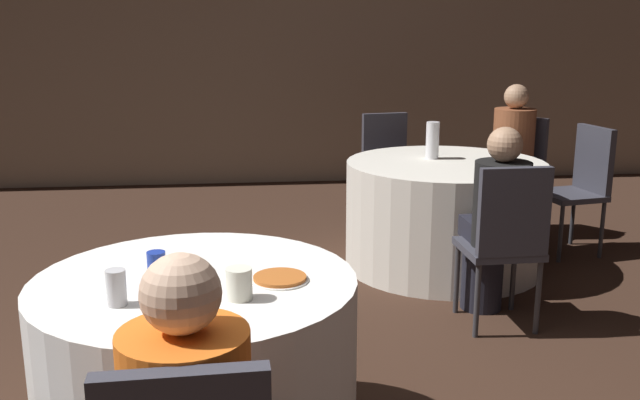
{
  "coord_description": "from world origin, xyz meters",
  "views": [
    {
      "loc": [
        0.38,
        -2.37,
        1.63
      ],
      "look_at": [
        0.73,
        0.85,
        0.83
      ],
      "focal_mm": 40.0,
      "sensor_mm": 36.0,
      "label": 1
    }
  ],
  "objects_px": {
    "chair_far_northeast": "(517,165)",
    "soda_can_blue": "(157,268)",
    "table_far": "(444,215)",
    "pizza_plate_near": "(280,278)",
    "table_near": "(198,371)",
    "chair_far_south": "(506,234)",
    "person_floral_shirt": "(508,163)",
    "chair_far_north": "(388,160)",
    "bottle_far": "(432,140)",
    "chair_far_east": "(582,179)",
    "soda_can_silver": "(116,288)",
    "person_black_shirt": "(494,225)"
  },
  "relations": [
    {
      "from": "table_near",
      "to": "person_black_shirt",
      "type": "height_order",
      "value": "person_black_shirt"
    },
    {
      "from": "person_floral_shirt",
      "to": "soda_can_silver",
      "type": "distance_m",
      "value": 3.86
    },
    {
      "from": "soda_can_blue",
      "to": "bottle_far",
      "type": "bearing_deg",
      "value": 55.05
    },
    {
      "from": "table_near",
      "to": "bottle_far",
      "type": "bearing_deg",
      "value": 56.68
    },
    {
      "from": "bottle_far",
      "to": "table_far",
      "type": "bearing_deg",
      "value": -64.58
    },
    {
      "from": "bottle_far",
      "to": "person_black_shirt",
      "type": "bearing_deg",
      "value": -85.31
    },
    {
      "from": "chair_far_east",
      "to": "table_far",
      "type": "bearing_deg",
      "value": 90.0
    },
    {
      "from": "pizza_plate_near",
      "to": "soda_can_silver",
      "type": "relative_size",
      "value": 1.73
    },
    {
      "from": "chair_far_north",
      "to": "person_black_shirt",
      "type": "height_order",
      "value": "person_black_shirt"
    },
    {
      "from": "chair_far_east",
      "to": "person_floral_shirt",
      "type": "height_order",
      "value": "person_floral_shirt"
    },
    {
      "from": "person_floral_shirt",
      "to": "pizza_plate_near",
      "type": "xyz_separation_m",
      "value": [
        -1.91,
        -2.8,
        0.15
      ]
    },
    {
      "from": "table_far",
      "to": "chair_far_north",
      "type": "relative_size",
      "value": 1.45
    },
    {
      "from": "table_near",
      "to": "chair_far_north",
      "type": "height_order",
      "value": "chair_far_north"
    },
    {
      "from": "table_far",
      "to": "person_floral_shirt",
      "type": "relative_size",
      "value": 1.13
    },
    {
      "from": "person_floral_shirt",
      "to": "bottle_far",
      "type": "xyz_separation_m",
      "value": [
        -0.74,
        -0.49,
        0.26
      ]
    },
    {
      "from": "table_near",
      "to": "person_black_shirt",
      "type": "relative_size",
      "value": 1.07
    },
    {
      "from": "chair_far_east",
      "to": "person_floral_shirt",
      "type": "relative_size",
      "value": 0.78
    },
    {
      "from": "chair_far_south",
      "to": "person_floral_shirt",
      "type": "bearing_deg",
      "value": 67.92
    },
    {
      "from": "table_far",
      "to": "chair_far_south",
      "type": "bearing_deg",
      "value": -88.64
    },
    {
      "from": "chair_far_northeast",
      "to": "soda_can_blue",
      "type": "bearing_deg",
      "value": 96.71
    },
    {
      "from": "table_far",
      "to": "pizza_plate_near",
      "type": "relative_size",
      "value": 6.38
    },
    {
      "from": "chair_far_south",
      "to": "person_black_shirt",
      "type": "distance_m",
      "value": 0.18
    },
    {
      "from": "person_black_shirt",
      "to": "soda_can_silver",
      "type": "bearing_deg",
      "value": -142.91
    },
    {
      "from": "pizza_plate_near",
      "to": "bottle_far",
      "type": "bearing_deg",
      "value": 63.06
    },
    {
      "from": "table_far",
      "to": "pizza_plate_near",
      "type": "xyz_separation_m",
      "value": [
        -1.24,
        -2.17,
        0.37
      ]
    },
    {
      "from": "person_floral_shirt",
      "to": "chair_far_east",
      "type": "bearing_deg",
      "value": 179.52
    },
    {
      "from": "table_near",
      "to": "chair_far_south",
      "type": "distance_m",
      "value": 1.89
    },
    {
      "from": "table_far",
      "to": "soda_can_blue",
      "type": "height_order",
      "value": "soda_can_blue"
    },
    {
      "from": "chair_far_northeast",
      "to": "chair_far_east",
      "type": "bearing_deg",
      "value": 163.71
    },
    {
      "from": "pizza_plate_near",
      "to": "chair_far_north",
      "type": "bearing_deg",
      "value": 71.99
    },
    {
      "from": "person_black_shirt",
      "to": "chair_far_east",
      "type": "bearing_deg",
      "value": 45.2
    },
    {
      "from": "chair_far_south",
      "to": "person_black_shirt",
      "type": "relative_size",
      "value": 0.84
    },
    {
      "from": "chair_far_north",
      "to": "chair_far_northeast",
      "type": "distance_m",
      "value": 1.03
    },
    {
      "from": "table_near",
      "to": "chair_far_northeast",
      "type": "distance_m",
      "value": 3.7
    },
    {
      "from": "soda_can_silver",
      "to": "bottle_far",
      "type": "height_order",
      "value": "bottle_far"
    },
    {
      "from": "table_near",
      "to": "chair_far_south",
      "type": "xyz_separation_m",
      "value": [
        1.57,
        1.03,
        0.18
      ]
    },
    {
      "from": "chair_far_south",
      "to": "bottle_far",
      "type": "xyz_separation_m",
      "value": [
        -0.09,
        1.22,
        0.31
      ]
    },
    {
      "from": "chair_far_south",
      "to": "bottle_far",
      "type": "distance_m",
      "value": 1.26
    },
    {
      "from": "chair_far_south",
      "to": "pizza_plate_near",
      "type": "relative_size",
      "value": 4.4
    },
    {
      "from": "chair_far_north",
      "to": "chair_far_northeast",
      "type": "bearing_deg",
      "value": 151.68
    },
    {
      "from": "table_near",
      "to": "soda_can_silver",
      "type": "height_order",
      "value": "soda_can_silver"
    },
    {
      "from": "table_near",
      "to": "chair_far_east",
      "type": "xyz_separation_m",
      "value": [
        2.61,
        2.31,
        0.18
      ]
    },
    {
      "from": "chair_far_northeast",
      "to": "person_black_shirt",
      "type": "relative_size",
      "value": 0.84
    },
    {
      "from": "chair_far_east",
      "to": "bottle_far",
      "type": "height_order",
      "value": "bottle_far"
    },
    {
      "from": "chair_far_south",
      "to": "soda_can_blue",
      "type": "relative_size",
      "value": 7.59
    },
    {
      "from": "chair_far_north",
      "to": "bottle_far",
      "type": "bearing_deg",
      "value": 87.52
    },
    {
      "from": "table_near",
      "to": "chair_far_northeast",
      "type": "relative_size",
      "value": 1.29
    },
    {
      "from": "table_near",
      "to": "chair_far_east",
      "type": "bearing_deg",
      "value": 41.5
    },
    {
      "from": "chair_far_south",
      "to": "chair_far_northeast",
      "type": "distance_m",
      "value": 1.98
    },
    {
      "from": "person_floral_shirt",
      "to": "bottle_far",
      "type": "height_order",
      "value": "person_floral_shirt"
    }
  ]
}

